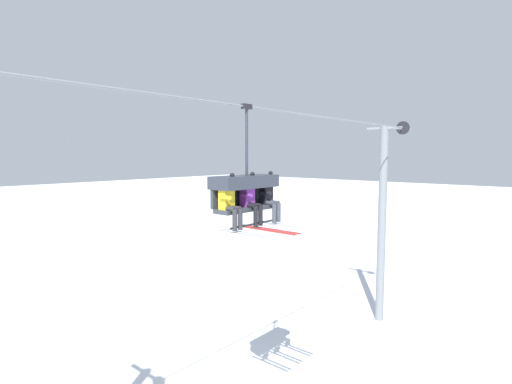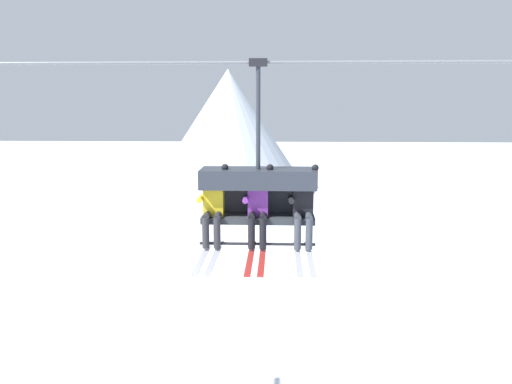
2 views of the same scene
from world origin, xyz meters
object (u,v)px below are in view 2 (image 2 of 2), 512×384
chairlift_chair (258,186)px  skier_black (303,207)px  skier_yellow (213,206)px  skier_purple (258,206)px

chairlift_chair → skier_black: 0.80m
skier_yellow → skier_purple: size_ratio=1.00×
chairlift_chair → skier_black: size_ratio=1.68×
skier_yellow → chairlift_chair: bearing=16.8°
skier_black → skier_yellow: bearing=180.0°
chairlift_chair → skier_yellow: (-0.71, -0.21, -0.29)m
skier_purple → skier_black: bearing=0.0°
skier_purple → skier_black: (0.71, 0.00, 0.00)m
skier_yellow → skier_purple: 0.71m
skier_purple → skier_yellow: bearing=180.0°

